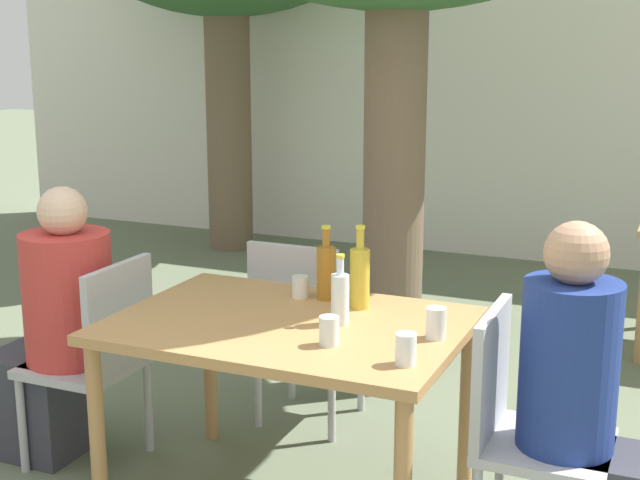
{
  "coord_description": "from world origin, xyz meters",
  "views": [
    {
      "loc": [
        1.39,
        -2.9,
        1.83
      ],
      "look_at": [
        0.0,
        0.3,
        1.02
      ],
      "focal_mm": 50.0,
      "sensor_mm": 36.0,
      "label": 1
    }
  ],
  "objects_px": {
    "dining_table_front": "(289,342)",
    "drinking_glass_0": "(300,287)",
    "amber_bottle_2": "(326,271)",
    "drinking_glass_2": "(406,349)",
    "oil_cruet_0": "(360,276)",
    "patio_chair_0": "(99,352)",
    "patio_chair_1": "(521,422)",
    "person_seated_1": "(592,424)",
    "person_seated_0": "(55,337)",
    "patio_chair_2": "(303,322)",
    "water_bottle_1": "(340,297)",
    "drinking_glass_3": "(436,323)",
    "drinking_glass_1": "(329,331)"
  },
  "relations": [
    {
      "from": "dining_table_front",
      "to": "drinking_glass_0",
      "type": "bearing_deg",
      "value": 106.41
    },
    {
      "from": "amber_bottle_2",
      "to": "drinking_glass_2",
      "type": "xyz_separation_m",
      "value": [
        0.53,
        -0.58,
        -0.07
      ]
    },
    {
      "from": "oil_cruet_0",
      "to": "amber_bottle_2",
      "type": "distance_m",
      "value": 0.18
    },
    {
      "from": "patio_chair_0",
      "to": "oil_cruet_0",
      "type": "xyz_separation_m",
      "value": [
        1.08,
        0.26,
        0.38
      ]
    },
    {
      "from": "patio_chair_1",
      "to": "oil_cruet_0",
      "type": "distance_m",
      "value": 0.84
    },
    {
      "from": "person_seated_1",
      "to": "oil_cruet_0",
      "type": "relative_size",
      "value": 3.73
    },
    {
      "from": "person_seated_0",
      "to": "amber_bottle_2",
      "type": "relative_size",
      "value": 3.98
    },
    {
      "from": "person_seated_0",
      "to": "amber_bottle_2",
      "type": "distance_m",
      "value": 1.23
    },
    {
      "from": "patio_chair_1",
      "to": "amber_bottle_2",
      "type": "distance_m",
      "value": 1.0
    },
    {
      "from": "drinking_glass_2",
      "to": "patio_chair_2",
      "type": "bearing_deg",
      "value": 129.97
    },
    {
      "from": "drinking_glass_0",
      "to": "dining_table_front",
      "type": "bearing_deg",
      "value": -73.59
    },
    {
      "from": "person_seated_1",
      "to": "drinking_glass_2",
      "type": "distance_m",
      "value": 0.69
    },
    {
      "from": "water_bottle_1",
      "to": "drinking_glass_0",
      "type": "xyz_separation_m",
      "value": [
        -0.28,
        0.26,
        -0.06
      ]
    },
    {
      "from": "drinking_glass_2",
      "to": "drinking_glass_3",
      "type": "height_order",
      "value": "drinking_glass_3"
    },
    {
      "from": "person_seated_1",
      "to": "drinking_glass_0",
      "type": "height_order",
      "value": "person_seated_1"
    },
    {
      "from": "patio_chair_1",
      "to": "person_seated_0",
      "type": "height_order",
      "value": "person_seated_0"
    },
    {
      "from": "patio_chair_0",
      "to": "water_bottle_1",
      "type": "xyz_separation_m",
      "value": [
        1.08,
        0.04,
        0.36
      ]
    },
    {
      "from": "oil_cruet_0",
      "to": "drinking_glass_1",
      "type": "distance_m",
      "value": 0.46
    },
    {
      "from": "dining_table_front",
      "to": "patio_chair_1",
      "type": "bearing_deg",
      "value": 0.0
    },
    {
      "from": "amber_bottle_2",
      "to": "drinking_glass_2",
      "type": "bearing_deg",
      "value": -47.65
    },
    {
      "from": "water_bottle_1",
      "to": "drinking_glass_1",
      "type": "bearing_deg",
      "value": -76.91
    },
    {
      "from": "patio_chair_0",
      "to": "drinking_glass_0",
      "type": "distance_m",
      "value": 0.91
    },
    {
      "from": "oil_cruet_0",
      "to": "patio_chair_2",
      "type": "bearing_deg",
      "value": 135.27
    },
    {
      "from": "water_bottle_1",
      "to": "drinking_glass_2",
      "type": "height_order",
      "value": "water_bottle_1"
    },
    {
      "from": "water_bottle_1",
      "to": "drinking_glass_0",
      "type": "relative_size",
      "value": 3.0
    },
    {
      "from": "drinking_glass_0",
      "to": "drinking_glass_1",
      "type": "height_order",
      "value": "drinking_glass_1"
    },
    {
      "from": "patio_chair_1",
      "to": "patio_chair_0",
      "type": "bearing_deg",
      "value": 90.0
    },
    {
      "from": "dining_table_front",
      "to": "patio_chair_2",
      "type": "relative_size",
      "value": 1.44
    },
    {
      "from": "person_seated_0",
      "to": "oil_cruet_0",
      "type": "xyz_separation_m",
      "value": [
        1.31,
        0.26,
        0.35
      ]
    },
    {
      "from": "dining_table_front",
      "to": "water_bottle_1",
      "type": "xyz_separation_m",
      "value": [
        0.19,
        0.04,
        0.19
      ]
    },
    {
      "from": "patio_chair_1",
      "to": "drinking_glass_0",
      "type": "bearing_deg",
      "value": 73.0
    },
    {
      "from": "patio_chair_1",
      "to": "person_seated_1",
      "type": "relative_size",
      "value": 0.73
    },
    {
      "from": "patio_chair_2",
      "to": "drinking_glass_0",
      "type": "distance_m",
      "value": 0.53
    },
    {
      "from": "patio_chair_2",
      "to": "amber_bottle_2",
      "type": "relative_size",
      "value": 2.97
    },
    {
      "from": "patio_chair_0",
      "to": "person_seated_0",
      "type": "height_order",
      "value": "person_seated_0"
    },
    {
      "from": "drinking_glass_3",
      "to": "person_seated_0",
      "type": "bearing_deg",
      "value": -179.17
    },
    {
      "from": "patio_chair_0",
      "to": "drinking_glass_2",
      "type": "relative_size",
      "value": 8.55
    },
    {
      "from": "person_seated_0",
      "to": "drinking_glass_1",
      "type": "xyz_separation_m",
      "value": [
        1.37,
        -0.19,
        0.27
      ]
    },
    {
      "from": "dining_table_front",
      "to": "person_seated_1",
      "type": "distance_m",
      "value": 1.13
    },
    {
      "from": "patio_chair_1",
      "to": "oil_cruet_0",
      "type": "relative_size",
      "value": 2.73
    },
    {
      "from": "oil_cruet_0",
      "to": "person_seated_1",
      "type": "bearing_deg",
      "value": -15.43
    },
    {
      "from": "person_seated_0",
      "to": "drinking_glass_2",
      "type": "relative_size",
      "value": 11.43
    },
    {
      "from": "dining_table_front",
      "to": "patio_chair_1",
      "type": "distance_m",
      "value": 0.91
    },
    {
      "from": "patio_chair_2",
      "to": "water_bottle_1",
      "type": "distance_m",
      "value": 0.88
    },
    {
      "from": "water_bottle_1",
      "to": "amber_bottle_2",
      "type": "distance_m",
      "value": 0.33
    },
    {
      "from": "patio_chair_1",
      "to": "water_bottle_1",
      "type": "xyz_separation_m",
      "value": [
        -0.7,
        0.04,
        0.36
      ]
    },
    {
      "from": "patio_chair_0",
      "to": "amber_bottle_2",
      "type": "xyz_separation_m",
      "value": [
        0.91,
        0.32,
        0.37
      ]
    },
    {
      "from": "amber_bottle_2",
      "to": "drinking_glass_3",
      "type": "height_order",
      "value": "amber_bottle_2"
    },
    {
      "from": "person_seated_1",
      "to": "drinking_glass_0",
      "type": "relative_size",
      "value": 13.97
    },
    {
      "from": "person_seated_1",
      "to": "water_bottle_1",
      "type": "bearing_deg",
      "value": 87.37
    }
  ]
}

